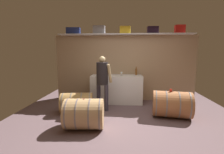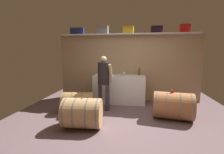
{
  "view_description": "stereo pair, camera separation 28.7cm",
  "coord_description": "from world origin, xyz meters",
  "px_view_note": "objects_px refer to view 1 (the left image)",
  "views": [
    {
      "loc": [
        -0.03,
        -3.47,
        1.62
      ],
      "look_at": [
        -0.32,
        0.51,
        1.02
      ],
      "focal_mm": 26.28,
      "sensor_mm": 36.0,
      "label": 1
    },
    {
      "loc": [
        0.25,
        -3.44,
        1.62
      ],
      "look_at": [
        -0.32,
        0.51,
        1.02
      ],
      "focal_mm": 26.28,
      "sensor_mm": 36.0,
      "label": 2
    }
  ],
  "objects_px": {
    "wine_glass": "(121,73)",
    "work_cabinet": "(117,89)",
    "tasting_cup": "(171,90)",
    "wine_bottle_amber": "(136,71)",
    "toolcase_grey": "(99,30)",
    "toolcase_yellow": "(125,30)",
    "toolcase_black": "(153,30)",
    "toolcase_red": "(180,29)",
    "wine_barrel_near": "(172,104)",
    "toolcase_navy": "(73,31)",
    "wine_barrel_flank": "(84,114)",
    "wine_barrel_far": "(77,103)",
    "winemaker_pouring": "(102,77)",
    "red_funnel": "(98,73)"
  },
  "relations": [
    {
      "from": "wine_bottle_amber",
      "to": "toolcase_grey",
      "type": "bearing_deg",
      "value": 176.55
    },
    {
      "from": "winemaker_pouring",
      "to": "toolcase_yellow",
      "type": "bearing_deg",
      "value": 86.9
    },
    {
      "from": "toolcase_grey",
      "to": "wine_glass",
      "type": "relative_size",
      "value": 2.96
    },
    {
      "from": "work_cabinet",
      "to": "tasting_cup",
      "type": "relative_size",
      "value": 26.44
    },
    {
      "from": "toolcase_red",
      "to": "winemaker_pouring",
      "type": "distance_m",
      "value": 2.88
    },
    {
      "from": "work_cabinet",
      "to": "wine_barrel_flank",
      "type": "xyz_separation_m",
      "value": [
        -0.6,
        -1.93,
        -0.12
      ]
    },
    {
      "from": "toolcase_red",
      "to": "toolcase_grey",
      "type": "bearing_deg",
      "value": 178.51
    },
    {
      "from": "work_cabinet",
      "to": "wine_bottle_amber",
      "type": "relative_size",
      "value": 5.94
    },
    {
      "from": "toolcase_grey",
      "to": "work_cabinet",
      "type": "height_order",
      "value": "toolcase_grey"
    },
    {
      "from": "tasting_cup",
      "to": "wine_barrel_flank",
      "type": "bearing_deg",
      "value": -158.61
    },
    {
      "from": "toolcase_yellow",
      "to": "wine_bottle_amber",
      "type": "distance_m",
      "value": 1.37
    },
    {
      "from": "toolcase_black",
      "to": "wine_barrel_flank",
      "type": "bearing_deg",
      "value": -132.89
    },
    {
      "from": "toolcase_navy",
      "to": "wine_barrel_flank",
      "type": "xyz_separation_m",
      "value": [
        0.83,
        -2.15,
        -1.99
      ]
    },
    {
      "from": "wine_glass",
      "to": "work_cabinet",
      "type": "bearing_deg",
      "value": 163.84
    },
    {
      "from": "toolcase_black",
      "to": "wine_bottle_amber",
      "type": "distance_m",
      "value": 1.4
    },
    {
      "from": "wine_barrel_far",
      "to": "toolcase_red",
      "type": "bearing_deg",
      "value": 14.31
    },
    {
      "from": "toolcase_red",
      "to": "wine_barrel_near",
      "type": "xyz_separation_m",
      "value": [
        -0.52,
        -1.36,
        -2.0
      ]
    },
    {
      "from": "toolcase_navy",
      "to": "wine_glass",
      "type": "relative_size",
      "value": 3.46
    },
    {
      "from": "toolcase_red",
      "to": "wine_barrel_flank",
      "type": "relative_size",
      "value": 0.34
    },
    {
      "from": "toolcase_red",
      "to": "winemaker_pouring",
      "type": "height_order",
      "value": "toolcase_red"
    },
    {
      "from": "red_funnel",
      "to": "wine_barrel_near",
      "type": "relative_size",
      "value": 0.11
    },
    {
      "from": "work_cabinet",
      "to": "wine_bottle_amber",
      "type": "distance_m",
      "value": 0.86
    },
    {
      "from": "toolcase_yellow",
      "to": "wine_barrel_flank",
      "type": "height_order",
      "value": "toolcase_yellow"
    },
    {
      "from": "winemaker_pouring",
      "to": "tasting_cup",
      "type": "bearing_deg",
      "value": 16.89
    },
    {
      "from": "toolcase_black",
      "to": "wine_barrel_flank",
      "type": "relative_size",
      "value": 0.39
    },
    {
      "from": "wine_barrel_near",
      "to": "tasting_cup",
      "type": "relative_size",
      "value": 16.33
    },
    {
      "from": "work_cabinet",
      "to": "wine_barrel_near",
      "type": "height_order",
      "value": "work_cabinet"
    },
    {
      "from": "toolcase_yellow",
      "to": "wine_barrel_near",
      "type": "bearing_deg",
      "value": -45.66
    },
    {
      "from": "toolcase_yellow",
      "to": "wine_glass",
      "type": "height_order",
      "value": "toolcase_yellow"
    },
    {
      "from": "winemaker_pouring",
      "to": "red_funnel",
      "type": "bearing_deg",
      "value": 135.5
    },
    {
      "from": "toolcase_yellow",
      "to": "toolcase_black",
      "type": "height_order",
      "value": "toolcase_yellow"
    },
    {
      "from": "wine_bottle_amber",
      "to": "work_cabinet",
      "type": "bearing_deg",
      "value": -167.08
    },
    {
      "from": "toolcase_red",
      "to": "wine_barrel_flank",
      "type": "height_order",
      "value": "toolcase_red"
    },
    {
      "from": "wine_barrel_far",
      "to": "tasting_cup",
      "type": "height_order",
      "value": "tasting_cup"
    },
    {
      "from": "wine_glass",
      "to": "wine_barrel_far",
      "type": "xyz_separation_m",
      "value": [
        -1.18,
        -1.0,
        -0.7
      ]
    },
    {
      "from": "work_cabinet",
      "to": "wine_barrel_far",
      "type": "distance_m",
      "value": 1.47
    },
    {
      "from": "toolcase_black",
      "to": "tasting_cup",
      "type": "height_order",
      "value": "toolcase_black"
    },
    {
      "from": "toolcase_red",
      "to": "winemaker_pouring",
      "type": "bearing_deg",
      "value": -159.05
    },
    {
      "from": "toolcase_grey",
      "to": "wine_barrel_far",
      "type": "distance_m",
      "value": 2.46
    },
    {
      "from": "toolcase_navy",
      "to": "toolcase_red",
      "type": "distance_m",
      "value": 3.4
    },
    {
      "from": "toolcase_black",
      "to": "toolcase_grey",
      "type": "bearing_deg",
      "value": 176.0
    },
    {
      "from": "wine_barrel_far",
      "to": "toolcase_yellow",
      "type": "bearing_deg",
      "value": 36.0
    },
    {
      "from": "toolcase_navy",
      "to": "wine_bottle_amber",
      "type": "relative_size",
      "value": 1.6
    },
    {
      "from": "work_cabinet",
      "to": "winemaker_pouring",
      "type": "distance_m",
      "value": 0.96
    },
    {
      "from": "toolcase_red",
      "to": "wine_barrel_far",
      "type": "distance_m",
      "value": 3.84
    },
    {
      "from": "wine_barrel_flank",
      "to": "tasting_cup",
      "type": "bearing_deg",
      "value": 17.44
    },
    {
      "from": "toolcase_grey",
      "to": "toolcase_yellow",
      "type": "bearing_deg",
      "value": 4.09
    },
    {
      "from": "wine_barrel_flank",
      "to": "red_funnel",
      "type": "bearing_deg",
      "value": 86.42
    },
    {
      "from": "toolcase_navy",
      "to": "wine_barrel_near",
      "type": "xyz_separation_m",
      "value": [
        2.87,
        -1.36,
        -1.98
      ]
    },
    {
      "from": "toolcase_navy",
      "to": "red_funnel",
      "type": "relative_size",
      "value": 3.99
    }
  ]
}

